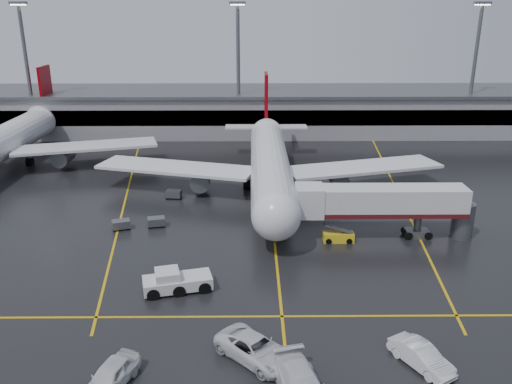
{
  "coord_description": "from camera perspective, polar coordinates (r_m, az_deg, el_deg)",
  "views": [
    {
      "loc": [
        -2.49,
        -59.83,
        24.34
      ],
      "look_at": [
        -2.0,
        -2.0,
        4.0
      ],
      "focal_mm": 36.82,
      "sensor_mm": 36.0,
      "label": 1
    }
  ],
  "objects": [
    {
      "name": "pushback_tractor",
      "position": [
        48.78,
        -8.74,
        -9.62
      ],
      "size": [
        6.57,
        3.96,
        2.2
      ],
      "color": "silver",
      "rests_on": "ground"
    },
    {
      "name": "apron_line_right",
      "position": [
        76.73,
        15.03,
        0.2
      ],
      "size": [
        7.57,
        69.64,
        0.02
      ],
      "primitive_type": "cube",
      "rotation": [
        0.0,
        0.0,
        -0.1
      ],
      "color": "gold",
      "rests_on": "ground"
    },
    {
      "name": "ground",
      "position": [
        64.63,
        1.76,
        -2.75
      ],
      "size": [
        220.0,
        220.0,
        0.0
      ],
      "primitive_type": "plane",
      "color": "black",
      "rests_on": "ground"
    },
    {
      "name": "light_mast_right",
      "position": [
        110.78,
        22.67,
        12.83
      ],
      "size": [
        3.0,
        1.2,
        25.45
      ],
      "color": "#595B60",
      "rests_on": "ground"
    },
    {
      "name": "belt_loader",
      "position": [
        58.65,
        8.92,
        -4.83
      ],
      "size": [
        3.37,
        1.61,
        2.13
      ],
      "color": "yellow",
      "rests_on": "ground"
    },
    {
      "name": "apron_line_left",
      "position": [
        75.99,
        -13.78,
        0.13
      ],
      "size": [
        9.99,
        69.35,
        0.02
      ],
      "primitive_type": "cube",
      "rotation": [
        0.0,
        0.0,
        0.14
      ],
      "color": "gold",
      "rests_on": "ground"
    },
    {
      "name": "baggage_cart_b",
      "position": [
        62.92,
        -14.45,
        -3.41
      ],
      "size": [
        2.31,
        1.88,
        1.12
      ],
      "color": "#595B60",
      "rests_on": "ground"
    },
    {
      "name": "light_mast_mid",
      "position": [
        102.33,
        -1.95,
        13.83
      ],
      "size": [
        3.0,
        1.2,
        25.45
      ],
      "color": "#595B60",
      "rests_on": "ground"
    },
    {
      "name": "light_mast_left",
      "position": [
        110.78,
        -23.66,
        12.7
      ],
      "size": [
        3.0,
        1.2,
        25.45
      ],
      "color": "#595B60",
      "rests_on": "ground"
    },
    {
      "name": "second_airliner",
      "position": [
        92.8,
        -25.77,
        4.91
      ],
      "size": [
        48.8,
        45.6,
        14.1
      ],
      "color": "silver",
      "rests_on": "ground"
    },
    {
      "name": "service_van_c",
      "position": [
        40.97,
        17.51,
        -16.65
      ],
      "size": [
        4.14,
        5.31,
        1.69
      ],
      "primitive_type": "imported",
      "rotation": [
        0.0,
        0.0,
        0.53
      ],
      "color": "silver",
      "rests_on": "ground"
    },
    {
      "name": "baggage_cart_a",
      "position": [
        62.81,
        -10.77,
        -3.17
      ],
      "size": [
        2.24,
        1.71,
        1.12
      ],
      "color": "#595B60",
      "rests_on": "ground"
    },
    {
      "name": "service_van_a",
      "position": [
        39.82,
        -0.06,
        -16.69
      ],
      "size": [
        6.72,
        6.63,
        1.8
      ],
      "primitive_type": "imported",
      "rotation": [
        0.0,
        0.0,
        0.8
      ],
      "color": "silver",
      "rests_on": "ground"
    },
    {
      "name": "apron_line_centre",
      "position": [
        64.63,
        1.76,
        -2.74
      ],
      "size": [
        0.25,
        90.0,
        0.02
      ],
      "primitive_type": "cube",
      "color": "gold",
      "rests_on": "ground"
    },
    {
      "name": "main_airliner",
      "position": [
        72.42,
        1.51,
        3.23
      ],
      "size": [
        48.8,
        45.6,
        14.1
      ],
      "color": "silver",
      "rests_on": "ground"
    },
    {
      "name": "apron_line_stop",
      "position": [
        45.04,
        2.84,
        -13.34
      ],
      "size": [
        60.0,
        0.25,
        0.02
      ],
      "primitive_type": "cube",
      "color": "gold",
      "rests_on": "ground"
    },
    {
      "name": "baggage_cart_c",
      "position": [
        71.61,
        -8.93,
        -0.21
      ],
      "size": [
        2.11,
        1.48,
        1.12
      ],
      "color": "#595B60",
      "rests_on": "ground"
    },
    {
      "name": "jet_bridge",
      "position": [
        59.33,
        13.56,
        -1.31
      ],
      "size": [
        19.9,
        3.4,
        6.05
      ],
      "color": "silver",
      "rests_on": "ground"
    },
    {
      "name": "service_van_d",
      "position": [
        38.73,
        -15.54,
        -18.71
      ],
      "size": [
        3.7,
        5.62,
        1.78
      ],
      "primitive_type": "imported",
      "rotation": [
        0.0,
        0.0,
        -0.34
      ],
      "color": "silver",
      "rests_on": "ground"
    },
    {
      "name": "terminal",
      "position": [
        109.63,
        0.83,
        8.85
      ],
      "size": [
        122.0,
        19.0,
        8.6
      ],
      "color": "gray",
      "rests_on": "ground"
    }
  ]
}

